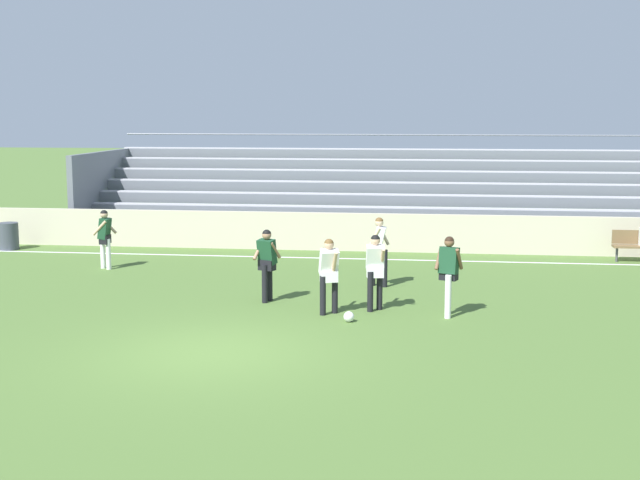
{
  "coord_description": "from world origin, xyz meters",
  "views": [
    {
      "loc": [
        3.81,
        -14.57,
        4.32
      ],
      "look_at": [
        1.37,
        4.73,
        1.36
      ],
      "focal_mm": 48.21,
      "sensor_mm": 36.0,
      "label": 1
    }
  ],
  "objects_px": {
    "trash_bin": "(9,236)",
    "player_white_wide_right": "(375,266)",
    "bleacher_stand": "(420,192)",
    "soccer_ball": "(349,317)",
    "player_dark_pressing_high": "(449,269)",
    "player_white_trailing_run": "(379,245)",
    "player_white_overlapping": "(329,270)",
    "player_dark_deep_cover": "(105,234)",
    "player_dark_challenging": "(267,259)"
  },
  "relations": [
    {
      "from": "trash_bin",
      "to": "player_white_wide_right",
      "type": "height_order",
      "value": "player_white_wide_right"
    },
    {
      "from": "bleacher_stand",
      "to": "soccer_ball",
      "type": "distance_m",
      "value": 12.86
    },
    {
      "from": "player_dark_pressing_high",
      "to": "player_white_trailing_run",
      "type": "xyz_separation_m",
      "value": [
        -1.63,
        2.92,
        0.01
      ]
    },
    {
      "from": "player_white_overlapping",
      "to": "player_white_wide_right",
      "type": "height_order",
      "value": "player_white_wide_right"
    },
    {
      "from": "bleacher_stand",
      "to": "player_dark_pressing_high",
      "type": "height_order",
      "value": "bleacher_stand"
    },
    {
      "from": "player_white_wide_right",
      "to": "player_white_trailing_run",
      "type": "distance_m",
      "value": 2.61
    },
    {
      "from": "player_white_wide_right",
      "to": "player_dark_deep_cover",
      "type": "distance_m",
      "value": 8.63
    },
    {
      "from": "player_dark_deep_cover",
      "to": "player_dark_pressing_high",
      "type": "distance_m",
      "value": 10.17
    },
    {
      "from": "trash_bin",
      "to": "player_dark_deep_cover",
      "type": "bearing_deg",
      "value": -33.38
    },
    {
      "from": "player_dark_pressing_high",
      "to": "soccer_ball",
      "type": "xyz_separation_m",
      "value": [
        -2.03,
        -0.77,
        -0.91
      ]
    },
    {
      "from": "bleacher_stand",
      "to": "trash_bin",
      "type": "height_order",
      "value": "bleacher_stand"
    },
    {
      "from": "trash_bin",
      "to": "soccer_ball",
      "type": "xyz_separation_m",
      "value": [
        11.38,
        -7.88,
        -0.31
      ]
    },
    {
      "from": "player_dark_challenging",
      "to": "player_white_trailing_run",
      "type": "bearing_deg",
      "value": 40.35
    },
    {
      "from": "soccer_ball",
      "to": "player_white_overlapping",
      "type": "bearing_deg",
      "value": 127.43
    },
    {
      "from": "player_dark_pressing_high",
      "to": "player_white_trailing_run",
      "type": "relative_size",
      "value": 0.99
    },
    {
      "from": "player_dark_challenging",
      "to": "bleacher_stand",
      "type": "bearing_deg",
      "value": 73.33
    },
    {
      "from": "player_dark_challenging",
      "to": "player_dark_pressing_high",
      "type": "bearing_deg",
      "value": -12.2
    },
    {
      "from": "player_dark_challenging",
      "to": "player_dark_deep_cover",
      "type": "height_order",
      "value": "player_dark_challenging"
    },
    {
      "from": "soccer_ball",
      "to": "player_dark_deep_cover",
      "type": "bearing_deg",
      "value": 144.54
    },
    {
      "from": "trash_bin",
      "to": "player_white_trailing_run",
      "type": "xyz_separation_m",
      "value": [
        11.78,
        -4.19,
        0.61
      ]
    },
    {
      "from": "trash_bin",
      "to": "player_dark_pressing_high",
      "type": "xyz_separation_m",
      "value": [
        13.41,
        -7.11,
        0.6
      ]
    },
    {
      "from": "player_dark_challenging",
      "to": "player_white_trailing_run",
      "type": "relative_size",
      "value": 0.97
    },
    {
      "from": "player_dark_deep_cover",
      "to": "player_white_trailing_run",
      "type": "bearing_deg",
      "value": -10.59
    },
    {
      "from": "bleacher_stand",
      "to": "player_dark_challenging",
      "type": "xyz_separation_m",
      "value": [
        -3.32,
        -11.07,
        -0.5
      ]
    },
    {
      "from": "trash_bin",
      "to": "player_dark_challenging",
      "type": "height_order",
      "value": "player_dark_challenging"
    },
    {
      "from": "bleacher_stand",
      "to": "soccer_ball",
      "type": "bearing_deg",
      "value": -95.84
    },
    {
      "from": "player_dark_deep_cover",
      "to": "player_white_trailing_run",
      "type": "distance_m",
      "value": 7.7
    },
    {
      "from": "trash_bin",
      "to": "player_dark_challenging",
      "type": "distance_m",
      "value": 11.27
    },
    {
      "from": "player_white_trailing_run",
      "to": "player_dark_deep_cover",
      "type": "bearing_deg",
      "value": 169.41
    },
    {
      "from": "player_dark_deep_cover",
      "to": "player_white_trailing_run",
      "type": "height_order",
      "value": "player_white_trailing_run"
    },
    {
      "from": "player_white_wide_right",
      "to": "player_dark_deep_cover",
      "type": "height_order",
      "value": "player_white_wide_right"
    },
    {
      "from": "bleacher_stand",
      "to": "player_white_wide_right",
      "type": "xyz_separation_m",
      "value": [
        -0.83,
        -11.64,
        -0.5
      ]
    },
    {
      "from": "player_white_overlapping",
      "to": "player_dark_challenging",
      "type": "height_order",
      "value": "player_dark_challenging"
    },
    {
      "from": "player_white_wide_right",
      "to": "player_dark_pressing_high",
      "type": "bearing_deg",
      "value": -11.23
    },
    {
      "from": "bleacher_stand",
      "to": "player_dark_deep_cover",
      "type": "distance_m",
      "value": 11.4
    },
    {
      "from": "player_white_wide_right",
      "to": "player_white_trailing_run",
      "type": "xyz_separation_m",
      "value": [
        -0.07,
        2.61,
        0.04
      ]
    },
    {
      "from": "player_dark_challenging",
      "to": "soccer_ball",
      "type": "distance_m",
      "value": 2.74
    },
    {
      "from": "player_white_overlapping",
      "to": "player_white_wide_right",
      "type": "xyz_separation_m",
      "value": [
        0.95,
        0.44,
        0.03
      ]
    },
    {
      "from": "player_white_overlapping",
      "to": "player_dark_challenging",
      "type": "distance_m",
      "value": 1.83
    },
    {
      "from": "player_white_trailing_run",
      "to": "player_white_overlapping",
      "type": "bearing_deg",
      "value": -106.14
    },
    {
      "from": "bleacher_stand",
      "to": "player_dark_challenging",
      "type": "distance_m",
      "value": 11.57
    },
    {
      "from": "player_white_wide_right",
      "to": "player_dark_challenging",
      "type": "xyz_separation_m",
      "value": [
        -2.48,
        0.56,
        -0.01
      ]
    },
    {
      "from": "trash_bin",
      "to": "bleacher_stand",
      "type": "bearing_deg",
      "value": 20.86
    },
    {
      "from": "player_dark_pressing_high",
      "to": "player_white_trailing_run",
      "type": "distance_m",
      "value": 3.35
    },
    {
      "from": "player_dark_deep_cover",
      "to": "trash_bin",
      "type": "bearing_deg",
      "value": 146.62
    },
    {
      "from": "player_dark_deep_cover",
      "to": "player_dark_pressing_high",
      "type": "xyz_separation_m",
      "value": [
        9.2,
        -4.34,
        0.06
      ]
    },
    {
      "from": "soccer_ball",
      "to": "player_white_wide_right",
      "type": "bearing_deg",
      "value": 66.66
    },
    {
      "from": "player_white_wide_right",
      "to": "player_dark_deep_cover",
      "type": "bearing_deg",
      "value": 152.19
    },
    {
      "from": "player_dark_pressing_high",
      "to": "soccer_ball",
      "type": "height_order",
      "value": "player_dark_pressing_high"
    },
    {
      "from": "trash_bin",
      "to": "player_white_wide_right",
      "type": "distance_m",
      "value": 13.68
    }
  ]
}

